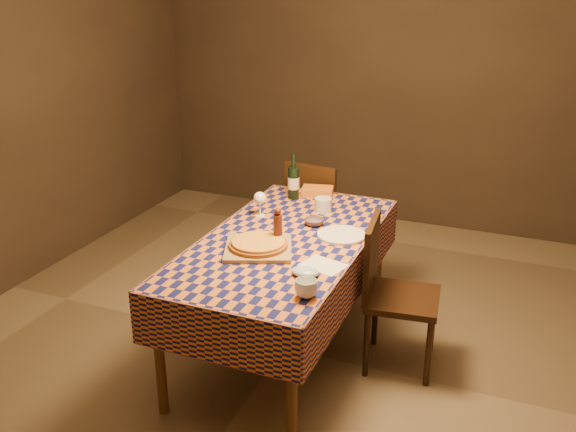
{
  "coord_description": "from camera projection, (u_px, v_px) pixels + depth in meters",
  "views": [
    {
      "loc": [
        1.35,
        -3.26,
        2.29
      ],
      "look_at": [
        0.0,
        0.05,
        0.9
      ],
      "focal_mm": 40.0,
      "sensor_mm": 36.0,
      "label": 1
    }
  ],
  "objects": [
    {
      "name": "flour_patch",
      "position": [
        323.0,
        265.0,
        3.5
      ],
      "size": [
        0.27,
        0.23,
        0.0
      ],
      "primitive_type": "cube",
      "rotation": [
        0.0,
        0.0,
        -0.26
      ],
      "color": "white",
      "rests_on": "dining_table"
    },
    {
      "name": "takeout_container",
      "position": [
        317.0,
        191.0,
        4.58
      ],
      "size": [
        0.25,
        0.2,
        0.05
      ],
      "primitive_type": "cube",
      "rotation": [
        0.0,
        0.0,
        0.23
      ],
      "color": "#C56719",
      "rests_on": "dining_table"
    },
    {
      "name": "tumbler",
      "position": [
        306.0,
        288.0,
        3.16
      ],
      "size": [
        0.12,
        0.12,
        0.09
      ],
      "primitive_type": "imported",
      "rotation": [
        0.0,
        0.0,
        0.06
      ],
      "color": "white",
      "rests_on": "dining_table"
    },
    {
      "name": "pizza",
      "position": [
        258.0,
        244.0,
        3.68
      ],
      "size": [
        0.45,
        0.45,
        0.03
      ],
      "color": "#8F4717",
      "rests_on": "cutting_board"
    },
    {
      "name": "cutting_board",
      "position": [
        258.0,
        248.0,
        3.69
      ],
      "size": [
        0.49,
        0.49,
        0.02
      ],
      "primitive_type": "cube",
      "rotation": [
        0.0,
        0.0,
        0.38
      ],
      "color": "#997B48",
      "rests_on": "dining_table"
    },
    {
      "name": "deli_tub",
      "position": [
        323.0,
        205.0,
        4.26
      ],
      "size": [
        0.13,
        0.13,
        0.09
      ],
      "primitive_type": "cylinder",
      "rotation": [
        0.0,
        0.0,
        0.15
      ],
      "color": "silver",
      "rests_on": "dining_table"
    },
    {
      "name": "flour_bag",
      "position": [
        305.0,
        272.0,
        3.38
      ],
      "size": [
        0.16,
        0.13,
        0.04
      ],
      "primitive_type": "ellipsoid",
      "rotation": [
        0.0,
        0.0,
        -0.12
      ],
      "color": "#AAC0DA",
      "rests_on": "dining_table"
    },
    {
      "name": "chair_right",
      "position": [
        389.0,
        286.0,
        3.81
      ],
      "size": [
        0.47,
        0.47,
        0.93
      ],
      "color": "black",
      "rests_on": "ground"
    },
    {
      "name": "wine_bottle",
      "position": [
        293.0,
        182.0,
        4.48
      ],
      "size": [
        0.08,
        0.08,
        0.32
      ],
      "color": "black",
      "rests_on": "dining_table"
    },
    {
      "name": "room",
      "position": [
        285.0,
        145.0,
        3.63
      ],
      "size": [
        5.0,
        5.1,
        2.7
      ],
      "color": "brown",
      "rests_on": "ground"
    },
    {
      "name": "pepper_mill",
      "position": [
        278.0,
        227.0,
        3.74
      ],
      "size": [
        0.06,
        0.06,
        0.22
      ],
      "color": "#461810",
      "rests_on": "dining_table"
    },
    {
      "name": "bowl",
      "position": [
        314.0,
        222.0,
        4.05
      ],
      "size": [
        0.13,
        0.13,
        0.04
      ],
      "primitive_type": "imported",
      "rotation": [
        0.0,
        0.0,
        0.03
      ],
      "color": "#5F4450",
      "rests_on": "dining_table"
    },
    {
      "name": "wine_glass",
      "position": [
        260.0,
        199.0,
        4.16
      ],
      "size": [
        0.09,
        0.09,
        0.17
      ],
      "color": "white",
      "rests_on": "dining_table"
    },
    {
      "name": "dining_table",
      "position": [
        285.0,
        251.0,
        3.87
      ],
      "size": [
        0.94,
        1.84,
        0.77
      ],
      "color": "brown",
      "rests_on": "ground"
    },
    {
      "name": "white_plate",
      "position": [
        342.0,
        235.0,
        3.88
      ],
      "size": [
        0.38,
        0.38,
        0.02
      ],
      "primitive_type": "cylinder",
      "rotation": [
        0.0,
        0.0,
        0.39
      ],
      "color": "white",
      "rests_on": "dining_table"
    },
    {
      "name": "chair_far",
      "position": [
        316.0,
        212.0,
        4.96
      ],
      "size": [
        0.47,
        0.47,
        0.93
      ],
      "color": "black",
      "rests_on": "ground"
    }
  ]
}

